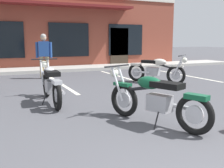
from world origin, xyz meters
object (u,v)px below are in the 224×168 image
at_px(motorcycle_silver_naked, 51,83).
at_px(motorcycle_foreground_classic, 155,98).
at_px(person_by_back_row, 44,53).
at_px(motorcycle_red_sportbike, 156,70).

bearing_deg(motorcycle_silver_naked, motorcycle_foreground_classic, -61.17).
height_order(motorcycle_foreground_classic, person_by_back_row, person_by_back_row).
distance_m(motorcycle_red_sportbike, motorcycle_silver_naked, 4.06).
bearing_deg(motorcycle_red_sportbike, person_by_back_row, 140.43).
bearing_deg(motorcycle_foreground_classic, person_by_back_row, 96.29).
relative_size(motorcycle_silver_naked, person_by_back_row, 1.26).
xyz_separation_m(motorcycle_foreground_classic, person_by_back_row, (-0.71, 6.42, 0.49)).
distance_m(motorcycle_red_sportbike, person_by_back_row, 4.21).
xyz_separation_m(motorcycle_foreground_classic, motorcycle_red_sportbike, (2.52, 3.76, 0.00)).
bearing_deg(motorcycle_foreground_classic, motorcycle_red_sportbike, 56.19).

